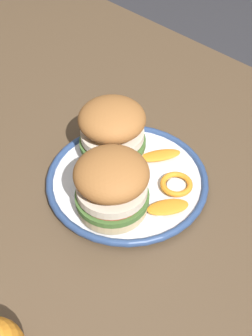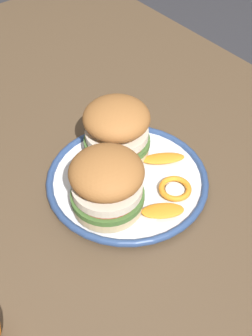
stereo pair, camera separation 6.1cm
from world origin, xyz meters
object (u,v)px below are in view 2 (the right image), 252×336
Objects in this scene: dinner_plate at (126,181)px; sandwich_half_right at (117,129)px; sandwich_half_left at (107,183)px; dining_table at (125,215)px.

dinner_plate is 0.09m from sandwich_half_right.
dinner_plate is at bearing 115.26° from sandwich_half_left.
sandwich_half_right is at bearing 135.01° from sandwich_half_left.
sandwich_half_left is at bearing -64.74° from dinner_plate.
sandwich_half_left and sandwich_half_right have the same top height.
dining_table is 0.17m from sandwich_half_right.
dining_table is at bearing -25.71° from sandwich_half_right.
sandwich_half_right reaches higher than dinner_plate.
dinner_plate is 1.72× the size of sandwich_half_right.
dining_table is 0.10m from dinner_plate.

